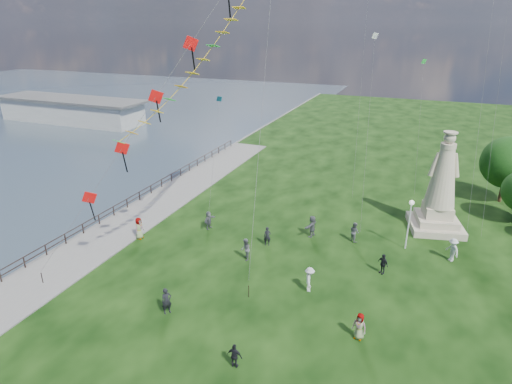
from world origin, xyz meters
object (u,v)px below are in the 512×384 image
at_px(person_9, 383,264).
at_px(person_11, 312,226).
at_px(person_3, 235,356).
at_px(person_5, 209,220).
at_px(pier_pavilion, 71,110).
at_px(person_10, 139,228).
at_px(lamppost, 410,214).
at_px(person_2, 309,279).
at_px(person_1, 246,250).
at_px(statue, 440,194).
at_px(person_6, 267,236).
at_px(person_4, 359,326).
at_px(person_8, 452,250).
at_px(person_7, 354,232).
at_px(person_0, 167,301).

bearing_deg(person_9, person_11, -172.41).
relative_size(person_3, person_5, 0.90).
xyz_separation_m(pier_pavilion, person_10, (40.66, -34.77, -0.89)).
relative_size(lamppost, person_2, 2.38).
bearing_deg(lamppost, person_5, -170.44).
relative_size(lamppost, person_1, 2.38).
bearing_deg(statue, person_1, -153.35).
distance_m(person_6, person_9, 9.31).
distance_m(person_4, person_5, 17.47).
bearing_deg(person_6, lamppost, -1.98).
bearing_deg(person_9, person_2, -98.45).
distance_m(person_1, person_9, 10.21).
height_order(pier_pavilion, person_1, pier_pavilion).
distance_m(person_2, person_11, 8.08).
height_order(pier_pavilion, person_10, pier_pavilion).
bearing_deg(person_8, person_4, -62.89).
height_order(person_5, person_6, person_5).
bearing_deg(statue, person_2, -133.55).
relative_size(person_2, person_3, 1.21).
relative_size(pier_pavilion, person_7, 17.58).
xyz_separation_m(person_7, person_9, (2.80, -4.21, -0.07)).
relative_size(person_1, person_3, 1.21).
height_order(person_2, person_8, person_8).
height_order(pier_pavilion, statue, statue).
xyz_separation_m(person_3, person_8, (10.86, 16.17, 0.21)).
bearing_deg(statue, lamppost, -127.66).
bearing_deg(person_4, person_6, 149.73).
height_order(statue, person_11, statue).
height_order(person_2, person_7, person_2).
bearing_deg(person_0, person_2, -18.23).
distance_m(person_1, person_2, 6.03).
distance_m(pier_pavilion, person_9, 68.66).
xyz_separation_m(person_4, person_11, (-5.87, 11.36, 0.11)).
distance_m(person_9, person_11, 7.32).
distance_m(person_1, person_4, 11.12).
xyz_separation_m(person_1, person_8, (14.70, 5.81, 0.05)).
distance_m(lamppost, person_11, 7.94).
xyz_separation_m(pier_pavilion, person_0, (48.38, -42.45, -0.95)).
distance_m(lamppost, person_6, 11.44).
height_order(pier_pavilion, person_9, pier_pavilion).
relative_size(lamppost, person_11, 2.23).
xyz_separation_m(statue, person_6, (-12.74, -8.44, -2.51)).
xyz_separation_m(pier_pavilion, person_11, (54.10, -28.92, -0.89)).
bearing_deg(person_4, person_3, -127.11).
height_order(lamppost, person_5, lamppost).
distance_m(person_3, person_11, 16.09).
height_order(person_3, person_5, person_5).
bearing_deg(person_1, person_6, 141.59).
bearing_deg(person_6, person_1, -125.95).
xyz_separation_m(person_9, person_11, (-6.30, 3.71, 0.17)).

